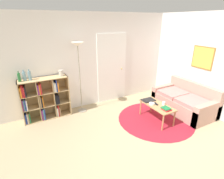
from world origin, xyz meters
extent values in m
plane|color=tan|center=(0.00, 0.00, 0.00)|extent=(14.00, 14.00, 0.00)
cube|color=silver|center=(0.00, 2.56, 1.30)|extent=(7.65, 0.05, 2.60)
cube|color=white|center=(0.48, 2.52, 1.02)|extent=(0.95, 0.02, 2.04)
sphere|color=tan|center=(0.81, 2.50, 0.98)|extent=(0.04, 0.04, 0.04)
cube|color=silver|center=(2.35, 1.27, 1.30)|extent=(0.05, 5.53, 2.60)
cube|color=olive|center=(2.32, 0.89, 1.47)|extent=(0.02, 0.60, 0.59)
cube|color=yellow|center=(2.30, 0.89, 1.47)|extent=(0.01, 0.54, 0.53)
cylinder|color=maroon|center=(0.89, 0.90, 0.00)|extent=(1.91, 1.91, 0.01)
cube|color=tan|center=(-2.10, 2.34, 0.54)|extent=(0.02, 0.34, 1.07)
cube|color=tan|center=(-0.96, 2.34, 0.54)|extent=(0.02, 0.34, 1.07)
cube|color=tan|center=(-1.53, 2.34, 1.06)|extent=(1.16, 0.34, 0.02)
cube|color=tan|center=(-1.53, 2.34, 0.01)|extent=(1.16, 0.34, 0.02)
cube|color=tan|center=(-1.53, 2.50, 0.54)|extent=(1.16, 0.02, 1.07)
cube|color=tan|center=(-1.71, 2.34, 0.54)|extent=(0.02, 0.32, 1.04)
cube|color=tan|center=(-1.34, 2.34, 0.54)|extent=(0.02, 0.32, 1.04)
cube|color=tan|center=(-1.53, 2.34, 0.36)|extent=(1.12, 0.32, 0.02)
cube|color=tan|center=(-1.53, 2.34, 0.71)|extent=(1.12, 0.32, 0.02)
cube|color=navy|center=(-2.06, 2.29, 0.14)|extent=(0.03, 0.23, 0.25)
cube|color=silver|center=(-2.03, 2.29, 0.15)|extent=(0.02, 0.22, 0.26)
cube|color=olive|center=(-2.00, 2.30, 0.15)|extent=(0.02, 0.24, 0.27)
cube|color=#196B38|center=(-1.97, 2.30, 0.15)|extent=(0.02, 0.24, 0.26)
cube|color=#7F287A|center=(-1.68, 2.28, 0.15)|extent=(0.03, 0.20, 0.27)
cube|color=teal|center=(-1.65, 2.31, 0.16)|extent=(0.02, 0.26, 0.29)
cube|color=navy|center=(-1.62, 2.30, 0.17)|extent=(0.02, 0.25, 0.30)
cube|color=silver|center=(-1.31, 2.31, 0.14)|extent=(0.03, 0.27, 0.24)
cube|color=#B21E23|center=(-1.28, 2.27, 0.16)|extent=(0.02, 0.19, 0.29)
cube|color=olive|center=(-1.24, 2.31, 0.14)|extent=(0.03, 0.27, 0.25)
cube|color=#7F287A|center=(-2.07, 2.28, 0.51)|extent=(0.02, 0.21, 0.28)
cube|color=teal|center=(-2.04, 2.30, 0.50)|extent=(0.02, 0.24, 0.26)
cube|color=navy|center=(-2.01, 2.30, 0.51)|extent=(0.02, 0.24, 0.27)
cube|color=silver|center=(-1.99, 2.29, 0.50)|extent=(0.03, 0.22, 0.26)
cube|color=olive|center=(-1.68, 2.29, 0.52)|extent=(0.03, 0.22, 0.30)
cube|color=black|center=(-1.65, 2.30, 0.50)|extent=(0.03, 0.25, 0.25)
cube|color=orange|center=(-1.62, 2.27, 0.50)|extent=(0.02, 0.19, 0.26)
cube|color=black|center=(-1.31, 2.28, 0.49)|extent=(0.02, 0.20, 0.24)
cube|color=black|center=(-1.27, 2.30, 0.50)|extent=(0.03, 0.24, 0.25)
cube|color=black|center=(-1.24, 2.27, 0.49)|extent=(0.03, 0.19, 0.24)
cube|color=orange|center=(-2.06, 2.27, 0.84)|extent=(0.03, 0.19, 0.24)
cube|color=#B21E23|center=(-2.03, 2.28, 0.86)|extent=(0.02, 0.20, 0.28)
cube|color=#B21E23|center=(-2.00, 2.30, 0.84)|extent=(0.03, 0.24, 0.24)
cube|color=black|center=(-1.96, 2.30, 0.84)|extent=(0.03, 0.24, 0.24)
cube|color=#7F287A|center=(-1.68, 2.28, 0.84)|extent=(0.03, 0.20, 0.25)
cube|color=orange|center=(-1.65, 2.28, 0.84)|extent=(0.02, 0.21, 0.25)
cube|color=#B21E23|center=(-1.62, 2.28, 0.85)|extent=(0.03, 0.21, 0.27)
cube|color=silver|center=(-1.31, 2.30, 0.85)|extent=(0.02, 0.25, 0.26)
cube|color=silver|center=(-1.28, 2.28, 0.83)|extent=(0.03, 0.20, 0.23)
cube|color=navy|center=(-1.25, 2.30, 0.87)|extent=(0.03, 0.25, 0.30)
cube|color=orange|center=(-1.22, 2.28, 0.84)|extent=(0.03, 0.21, 0.24)
cylinder|color=gray|center=(-0.63, 2.25, 0.01)|extent=(0.25, 0.25, 0.01)
cylinder|color=gray|center=(-0.63, 2.25, 0.95)|extent=(0.02, 0.02, 1.79)
cone|color=white|center=(-0.63, 2.25, 1.84)|extent=(0.31, 0.31, 0.10)
cube|color=tan|center=(1.85, 0.90, 0.20)|extent=(0.91, 1.60, 0.40)
cube|color=tan|center=(2.23, 0.90, 0.39)|extent=(0.16, 1.60, 0.78)
cube|color=tan|center=(1.85, 0.18, 0.27)|extent=(0.91, 0.16, 0.54)
cube|color=tan|center=(1.85, 1.62, 0.27)|extent=(0.91, 0.16, 0.54)
cube|color=tan|center=(1.77, 0.58, 0.45)|extent=(0.71, 0.62, 0.10)
cube|color=tan|center=(1.77, 1.22, 0.45)|extent=(0.71, 0.62, 0.10)
cube|color=#AD7F51|center=(0.87, 0.87, 0.42)|extent=(0.44, 0.92, 0.02)
cylinder|color=#AD7F51|center=(0.69, 0.46, 0.21)|extent=(0.04, 0.04, 0.41)
cylinder|color=#AD7F51|center=(0.69, 1.29, 0.21)|extent=(0.04, 0.04, 0.41)
cylinder|color=#AD7F51|center=(1.05, 0.46, 0.21)|extent=(0.04, 0.04, 0.41)
cylinder|color=#AD7F51|center=(1.05, 1.29, 0.21)|extent=(0.04, 0.04, 0.41)
cube|color=black|center=(0.84, 1.18, 0.45)|extent=(0.34, 0.24, 0.02)
cylinder|color=silver|center=(0.76, 0.95, 0.46)|extent=(0.14, 0.14, 0.04)
cube|color=#B21E23|center=(0.87, 0.57, 0.45)|extent=(0.17, 0.19, 0.03)
cube|color=#196B38|center=(0.87, 0.59, 0.47)|extent=(0.17, 0.19, 0.02)
cylinder|color=white|center=(1.00, 0.79, 0.48)|extent=(0.07, 0.07, 0.09)
cube|color=black|center=(0.87, 0.92, 0.45)|extent=(0.08, 0.17, 0.02)
cylinder|color=#236633|center=(-2.02, 2.34, 1.17)|extent=(0.06, 0.06, 0.20)
cylinder|color=#236633|center=(-2.02, 2.34, 1.30)|extent=(0.02, 0.02, 0.05)
cylinder|color=#6B93A3|center=(-1.92, 2.35, 1.18)|extent=(0.07, 0.07, 0.21)
cylinder|color=#6B93A3|center=(-1.92, 2.35, 1.31)|extent=(0.03, 0.03, 0.05)
cylinder|color=#6B93A3|center=(-1.80, 2.35, 1.17)|extent=(0.07, 0.07, 0.21)
cylinder|color=#6B93A3|center=(-1.80, 2.35, 1.30)|extent=(0.03, 0.03, 0.05)
cylinder|color=#B7B2A8|center=(-1.08, 2.34, 1.15)|extent=(0.11, 0.11, 0.15)
camera|label=1|loc=(-1.96, -2.00, 2.39)|focal=28.00mm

